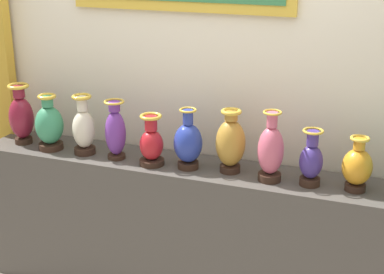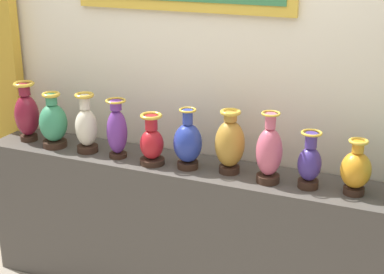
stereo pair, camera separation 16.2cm
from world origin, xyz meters
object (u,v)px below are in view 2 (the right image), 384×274
(vase_jade, at_px, (53,123))
(vase_rose, at_px, (269,153))
(vase_amber, at_px, (356,170))
(vase_indigo, at_px, (309,163))
(vase_violet, at_px, (117,130))
(vase_burgundy, at_px, (27,114))
(vase_crimson, at_px, (152,143))
(vase_cobalt, at_px, (188,143))
(vase_ochre, at_px, (230,143))
(vase_ivory, at_px, (86,127))

(vase_jade, bearing_deg, vase_rose, 0.08)
(vase_amber, bearing_deg, vase_indigo, -176.19)
(vase_violet, bearing_deg, vase_jade, -179.81)
(vase_burgundy, bearing_deg, vase_crimson, -2.76)
(vase_cobalt, bearing_deg, vase_indigo, 0.41)
(vase_burgundy, distance_m, vase_crimson, 0.96)
(vase_violet, relative_size, vase_amber, 1.21)
(vase_jade, bearing_deg, vase_burgundy, 172.24)
(vase_amber, bearing_deg, vase_rose, -176.16)
(vase_jade, bearing_deg, vase_ochre, 2.18)
(vase_ivory, distance_m, vase_rose, 1.20)
(vase_ochre, height_order, vase_rose, vase_rose)
(vase_cobalt, xyz_separation_m, vase_amber, (0.97, 0.02, -0.02))
(vase_ochre, xyz_separation_m, vase_indigo, (0.47, -0.03, -0.04))
(vase_burgundy, height_order, vase_violet, vase_burgundy)
(vase_violet, distance_m, vase_ochre, 0.72)
(vase_burgundy, distance_m, vase_jade, 0.24)
(vase_burgundy, xyz_separation_m, vase_amber, (2.15, 0.00, -0.05))
(vase_ochre, distance_m, vase_rose, 0.25)
(vase_cobalt, height_order, vase_indigo, vase_cobalt)
(vase_ivory, bearing_deg, vase_jade, -178.21)
(vase_ivory, bearing_deg, vase_ochre, 2.28)
(vase_violet, height_order, vase_ochre, vase_ochre)
(vase_ivory, distance_m, vase_indigo, 1.42)
(vase_ivory, bearing_deg, vase_indigo, 0.39)
(vase_violet, xyz_separation_m, vase_crimson, (0.25, -0.02, -0.04))
(vase_amber, bearing_deg, vase_violet, -178.72)
(vase_cobalt, relative_size, vase_ochre, 0.97)
(vase_cobalt, xyz_separation_m, vase_ochre, (0.25, 0.03, 0.02))
(vase_burgundy, xyz_separation_m, vase_indigo, (1.90, -0.01, -0.04))
(vase_crimson, height_order, vase_indigo, vase_indigo)
(vase_ochre, distance_m, vase_amber, 0.72)
(vase_ivory, relative_size, vase_indigo, 1.18)
(vase_violet, bearing_deg, vase_amber, 1.28)
(vase_crimson, height_order, vase_rose, vase_rose)
(vase_violet, relative_size, vase_rose, 0.91)
(vase_crimson, height_order, vase_amber, vase_crimson)
(vase_cobalt, bearing_deg, vase_burgundy, 179.03)
(vase_ivory, relative_size, vase_crimson, 1.22)
(vase_crimson, xyz_separation_m, vase_rose, (0.72, 0.02, 0.04))
(vase_ivory, xyz_separation_m, vase_violet, (0.23, -0.01, 0.01))
(vase_ochre, height_order, vase_amber, vase_ochre)
(vase_crimson, bearing_deg, vase_cobalt, 6.67)
(vase_rose, bearing_deg, vase_amber, 3.84)
(vase_cobalt, height_order, vase_ochre, vase_ochre)
(vase_ochre, distance_m, vase_indigo, 0.47)
(vase_crimson, xyz_separation_m, vase_amber, (1.19, 0.05, 0.00))
(vase_burgundy, height_order, vase_amber, vase_burgundy)
(vase_violet, bearing_deg, vase_burgundy, 177.54)
(vase_indigo, distance_m, vase_amber, 0.24)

